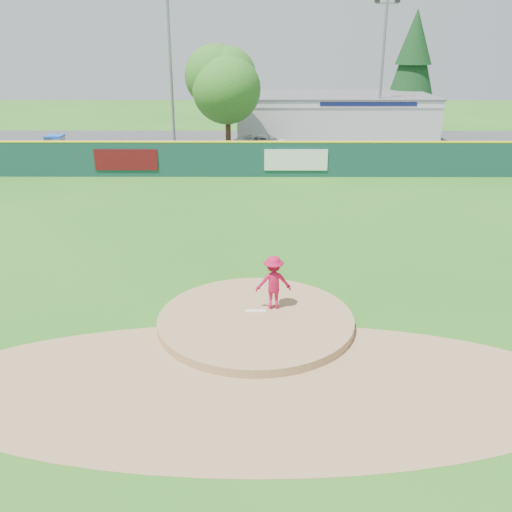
{
  "coord_description": "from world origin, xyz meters",
  "views": [
    {
      "loc": [
        0.07,
        -14.28,
        7.61
      ],
      "look_at": [
        0.0,
        2.0,
        1.3
      ],
      "focal_mm": 40.0,
      "sensor_mm": 36.0,
      "label": 1
    }
  ],
  "objects_px": {
    "pool_building_grp": "(333,116)",
    "deciduous_tree": "(227,85)",
    "van": "(265,143)",
    "conifer_tree": "(413,62)",
    "pitcher": "(273,282)",
    "light_pole_left": "(170,60)",
    "playground_slide": "(55,148)",
    "light_pole_right": "(382,66)"
  },
  "relations": [
    {
      "from": "pool_building_grp",
      "to": "playground_slide",
      "type": "xyz_separation_m",
      "value": [
        -18.98,
        -9.75,
        -0.81
      ]
    },
    {
      "from": "pitcher",
      "to": "light_pole_left",
      "type": "height_order",
      "value": "light_pole_left"
    },
    {
      "from": "conifer_tree",
      "to": "deciduous_tree",
      "type": "bearing_deg",
      "value": -143.75
    },
    {
      "from": "van",
      "to": "conifer_tree",
      "type": "distance_m",
      "value": 17.14
    },
    {
      "from": "deciduous_tree",
      "to": "light_pole_right",
      "type": "xyz_separation_m",
      "value": [
        11.0,
        4.0,
        0.99
      ]
    },
    {
      "from": "van",
      "to": "deciduous_tree",
      "type": "xyz_separation_m",
      "value": [
        -2.49,
        -0.36,
        3.93
      ]
    },
    {
      "from": "playground_slide",
      "to": "light_pole_right",
      "type": "height_order",
      "value": "light_pole_right"
    },
    {
      "from": "pool_building_grp",
      "to": "conifer_tree",
      "type": "bearing_deg",
      "value": 29.78
    },
    {
      "from": "van",
      "to": "pool_building_grp",
      "type": "bearing_deg",
      "value": -27.43
    },
    {
      "from": "pool_building_grp",
      "to": "deciduous_tree",
      "type": "bearing_deg",
      "value": -138.84
    },
    {
      "from": "pitcher",
      "to": "pool_building_grp",
      "type": "bearing_deg",
      "value": -105.55
    },
    {
      "from": "deciduous_tree",
      "to": "light_pole_left",
      "type": "distance_m",
      "value": 4.72
    },
    {
      "from": "pitcher",
      "to": "van",
      "type": "relative_size",
      "value": 0.37
    },
    {
      "from": "light_pole_left",
      "to": "light_pole_right",
      "type": "height_order",
      "value": "light_pole_left"
    },
    {
      "from": "deciduous_tree",
      "to": "light_pole_left",
      "type": "relative_size",
      "value": 0.67
    },
    {
      "from": "van",
      "to": "light_pole_right",
      "type": "height_order",
      "value": "light_pole_right"
    },
    {
      "from": "conifer_tree",
      "to": "light_pole_right",
      "type": "relative_size",
      "value": 0.95
    },
    {
      "from": "deciduous_tree",
      "to": "conifer_tree",
      "type": "xyz_separation_m",
      "value": [
        15.0,
        11.0,
        0.99
      ]
    },
    {
      "from": "conifer_tree",
      "to": "light_pole_left",
      "type": "bearing_deg",
      "value": -154.65
    },
    {
      "from": "deciduous_tree",
      "to": "pitcher",
      "type": "bearing_deg",
      "value": -84.14
    },
    {
      "from": "conifer_tree",
      "to": "light_pole_left",
      "type": "height_order",
      "value": "light_pole_left"
    },
    {
      "from": "van",
      "to": "deciduous_tree",
      "type": "distance_m",
      "value": 4.67
    },
    {
      "from": "light_pole_left",
      "to": "conifer_tree",
      "type": "bearing_deg",
      "value": 25.35
    },
    {
      "from": "pool_building_grp",
      "to": "deciduous_tree",
      "type": "height_order",
      "value": "deciduous_tree"
    },
    {
      "from": "pitcher",
      "to": "conifer_tree",
      "type": "relative_size",
      "value": 0.17
    },
    {
      "from": "pitcher",
      "to": "conifer_tree",
      "type": "distance_m",
      "value": 37.82
    },
    {
      "from": "playground_slide",
      "to": "light_pole_left",
      "type": "relative_size",
      "value": 0.28
    },
    {
      "from": "van",
      "to": "pool_building_grp",
      "type": "xyz_separation_m",
      "value": [
        5.51,
        6.63,
        1.04
      ]
    },
    {
      "from": "pool_building_grp",
      "to": "playground_slide",
      "type": "distance_m",
      "value": 21.35
    },
    {
      "from": "pool_building_grp",
      "to": "light_pole_right",
      "type": "xyz_separation_m",
      "value": [
        3.0,
        -2.99,
        3.88
      ]
    },
    {
      "from": "van",
      "to": "conifer_tree",
      "type": "relative_size",
      "value": 0.46
    },
    {
      "from": "pool_building_grp",
      "to": "light_pole_left",
      "type": "height_order",
      "value": "light_pole_left"
    },
    {
      "from": "light_pole_left",
      "to": "pitcher",
      "type": "bearing_deg",
      "value": -76.16
    },
    {
      "from": "playground_slide",
      "to": "deciduous_tree",
      "type": "bearing_deg",
      "value": 14.08
    },
    {
      "from": "deciduous_tree",
      "to": "playground_slide",
      "type": "bearing_deg",
      "value": -165.92
    },
    {
      "from": "pitcher",
      "to": "pool_building_grp",
      "type": "xyz_separation_m",
      "value": [
        5.5,
        31.4,
        0.62
      ]
    },
    {
      "from": "pitcher",
      "to": "light_pole_left",
      "type": "relative_size",
      "value": 0.14
    },
    {
      "from": "playground_slide",
      "to": "light_pole_right",
      "type": "distance_m",
      "value": 23.47
    },
    {
      "from": "pool_building_grp",
      "to": "light_pole_right",
      "type": "distance_m",
      "value": 5.75
    },
    {
      "from": "deciduous_tree",
      "to": "light_pole_left",
      "type": "xyz_separation_m",
      "value": [
        -4.0,
        2.0,
        1.5
      ]
    },
    {
      "from": "playground_slide",
      "to": "deciduous_tree",
      "type": "xyz_separation_m",
      "value": [
        10.98,
        2.75,
        3.7
      ]
    },
    {
      "from": "pool_building_grp",
      "to": "light_pole_left",
      "type": "relative_size",
      "value": 1.38
    }
  ]
}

